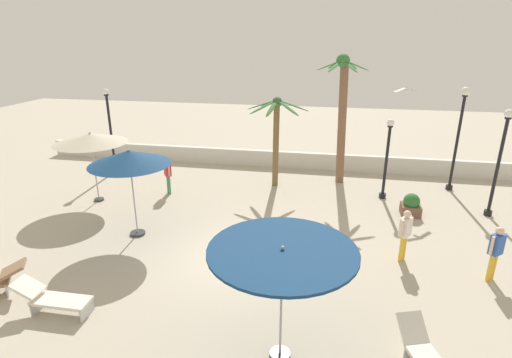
{
  "coord_description": "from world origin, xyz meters",
  "views": [
    {
      "loc": [
        2.6,
        -10.53,
        6.41
      ],
      "look_at": [
        0.0,
        3.19,
        1.4
      ],
      "focal_mm": 28.21,
      "sensor_mm": 36.0,
      "label": 1
    }
  ],
  "objects_px": {
    "lamp_post_0": "(387,157)",
    "lounge_chair_2": "(52,298)",
    "patio_umbrella_0": "(282,255)",
    "patio_umbrella_1": "(129,158)",
    "patio_umbrella_2": "(90,139)",
    "guest_2": "(405,231)",
    "lamp_post_1": "(110,129)",
    "lamp_post_2": "(499,159)",
    "palm_tree_1": "(342,107)",
    "lamp_post_3": "(459,130)",
    "palm_tree_0": "(276,127)",
    "guest_3": "(168,172)",
    "guest_1": "(496,249)",
    "planter": "(411,205)",
    "seagull_0": "(405,90)"
  },
  "relations": [
    {
      "from": "patio_umbrella_0",
      "to": "guest_3",
      "type": "relative_size",
      "value": 1.83
    },
    {
      "from": "lamp_post_1",
      "to": "guest_1",
      "type": "bearing_deg",
      "value": -24.27
    },
    {
      "from": "lamp_post_1",
      "to": "lamp_post_2",
      "type": "height_order",
      "value": "lamp_post_1"
    },
    {
      "from": "lamp_post_2",
      "to": "guest_3",
      "type": "relative_size",
      "value": 2.51
    },
    {
      "from": "patio_umbrella_2",
      "to": "guest_2",
      "type": "distance_m",
      "value": 11.92
    },
    {
      "from": "planter",
      "to": "lounge_chair_2",
      "type": "bearing_deg",
      "value": -141.5
    },
    {
      "from": "patio_umbrella_0",
      "to": "lamp_post_3",
      "type": "xyz_separation_m",
      "value": [
        6.04,
        11.06,
        0.24
      ]
    },
    {
      "from": "palm_tree_0",
      "to": "guest_1",
      "type": "relative_size",
      "value": 2.44
    },
    {
      "from": "patio_umbrella_0",
      "to": "guest_1",
      "type": "height_order",
      "value": "patio_umbrella_0"
    },
    {
      "from": "lamp_post_3",
      "to": "planter",
      "type": "bearing_deg",
      "value": -124.68
    },
    {
      "from": "patio_umbrella_2",
      "to": "guest_2",
      "type": "height_order",
      "value": "patio_umbrella_2"
    },
    {
      "from": "lamp_post_0",
      "to": "seagull_0",
      "type": "relative_size",
      "value": 3.23
    },
    {
      "from": "lamp_post_0",
      "to": "lamp_post_2",
      "type": "height_order",
      "value": "lamp_post_2"
    },
    {
      "from": "patio_umbrella_0",
      "to": "patio_umbrella_1",
      "type": "distance_m",
      "value": 7.16
    },
    {
      "from": "palm_tree_0",
      "to": "lamp_post_1",
      "type": "height_order",
      "value": "lamp_post_1"
    },
    {
      "from": "lamp_post_3",
      "to": "planter",
      "type": "xyz_separation_m",
      "value": [
        -2.13,
        -3.08,
        -2.29
      ]
    },
    {
      "from": "guest_1",
      "to": "lamp_post_3",
      "type": "bearing_deg",
      "value": 84.5
    },
    {
      "from": "patio_umbrella_0",
      "to": "lamp_post_1",
      "type": "height_order",
      "value": "lamp_post_1"
    },
    {
      "from": "patio_umbrella_0",
      "to": "palm_tree_1",
      "type": "bearing_deg",
      "value": 83.91
    },
    {
      "from": "palm_tree_1",
      "to": "lounge_chair_2",
      "type": "bearing_deg",
      "value": -122.28
    },
    {
      "from": "patio_umbrella_0",
      "to": "palm_tree_1",
      "type": "xyz_separation_m",
      "value": [
        1.19,
        11.19,
        1.01
      ]
    },
    {
      "from": "lamp_post_0",
      "to": "patio_umbrella_0",
      "type": "bearing_deg",
      "value": -107.78
    },
    {
      "from": "patio_umbrella_1",
      "to": "lamp_post_1",
      "type": "bearing_deg",
      "value": 124.54
    },
    {
      "from": "lamp_post_3",
      "to": "lamp_post_1",
      "type": "bearing_deg",
      "value": -178.46
    },
    {
      "from": "lounge_chair_2",
      "to": "lamp_post_2",
      "type": "bearing_deg",
      "value": 33.05
    },
    {
      "from": "lamp_post_2",
      "to": "guest_2",
      "type": "xyz_separation_m",
      "value": [
        -3.68,
        -3.97,
        -1.24
      ]
    },
    {
      "from": "patio_umbrella_2",
      "to": "patio_umbrella_1",
      "type": "bearing_deg",
      "value": -40.21
    },
    {
      "from": "patio_umbrella_0",
      "to": "planter",
      "type": "distance_m",
      "value": 9.12
    },
    {
      "from": "lamp_post_1",
      "to": "guest_3",
      "type": "xyz_separation_m",
      "value": [
        3.77,
        -2.29,
        -1.2
      ]
    },
    {
      "from": "lamp_post_1",
      "to": "palm_tree_1",
      "type": "bearing_deg",
      "value": 2.9
    },
    {
      "from": "patio_umbrella_0",
      "to": "lamp_post_3",
      "type": "height_order",
      "value": "lamp_post_3"
    },
    {
      "from": "lamp_post_3",
      "to": "guest_1",
      "type": "bearing_deg",
      "value": -95.5
    },
    {
      "from": "lamp_post_3",
      "to": "guest_1",
      "type": "relative_size",
      "value": 2.73
    },
    {
      "from": "guest_2",
      "to": "seagull_0",
      "type": "height_order",
      "value": "seagull_0"
    },
    {
      "from": "lamp_post_2",
      "to": "planter",
      "type": "height_order",
      "value": "lamp_post_2"
    },
    {
      "from": "palm_tree_0",
      "to": "lounge_chair_2",
      "type": "height_order",
      "value": "palm_tree_0"
    },
    {
      "from": "lamp_post_0",
      "to": "lounge_chair_2",
      "type": "distance_m",
      "value": 12.67
    },
    {
      "from": "lamp_post_0",
      "to": "lamp_post_1",
      "type": "xyz_separation_m",
      "value": [
        -12.72,
        1.11,
        0.4
      ]
    },
    {
      "from": "palm_tree_0",
      "to": "guest_2",
      "type": "height_order",
      "value": "palm_tree_0"
    },
    {
      "from": "patio_umbrella_0",
      "to": "guest_3",
      "type": "xyz_separation_m",
      "value": [
        -5.89,
        8.34,
        -1.47
      ]
    },
    {
      "from": "lounge_chair_2",
      "to": "seagull_0",
      "type": "height_order",
      "value": "seagull_0"
    },
    {
      "from": "patio_umbrella_2",
      "to": "lamp_post_1",
      "type": "bearing_deg",
      "value": 109.03
    },
    {
      "from": "patio_umbrella_0",
      "to": "lamp_post_2",
      "type": "bearing_deg",
      "value": 51.3
    },
    {
      "from": "patio_umbrella_1",
      "to": "palm_tree_1",
      "type": "distance_m",
      "value": 9.43
    },
    {
      "from": "palm_tree_0",
      "to": "guest_3",
      "type": "xyz_separation_m",
      "value": [
        -4.34,
        -1.84,
        -1.72
      ]
    },
    {
      "from": "patio_umbrella_1",
      "to": "lamp_post_0",
      "type": "relative_size",
      "value": 0.91
    },
    {
      "from": "lamp_post_1",
      "to": "seagull_0",
      "type": "xyz_separation_m",
      "value": [
        13.3,
        0.11,
        2.14
      ]
    },
    {
      "from": "palm_tree_0",
      "to": "lamp_post_2",
      "type": "distance_m",
      "value": 8.52
    },
    {
      "from": "patio_umbrella_0",
      "to": "guest_2",
      "type": "height_order",
      "value": "patio_umbrella_0"
    },
    {
      "from": "patio_umbrella_2",
      "to": "lounge_chair_2",
      "type": "bearing_deg",
      "value": -67.16
    }
  ]
}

